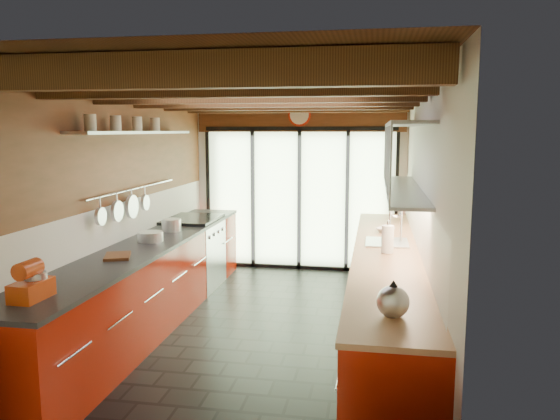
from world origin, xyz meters
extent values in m
plane|color=black|center=(0.00, 0.00, 0.00)|extent=(5.50, 5.50, 0.00)
plane|color=silver|center=(0.00, 2.75, 1.30)|extent=(3.20, 0.00, 3.20)
plane|color=silver|center=(0.00, -2.75, 1.30)|extent=(3.20, 0.00, 3.20)
plane|color=silver|center=(-1.60, 0.00, 1.30)|extent=(0.00, 5.50, 5.50)
plane|color=silver|center=(1.60, 0.00, 1.30)|extent=(0.00, 5.50, 5.50)
plane|color=#472814|center=(0.00, 0.00, 2.60)|extent=(5.50, 5.50, 0.00)
cube|color=#593316|center=(0.00, -2.25, 2.48)|extent=(3.14, 0.14, 0.22)
cube|color=#593316|center=(0.00, -1.35, 2.48)|extent=(3.14, 0.14, 0.22)
cube|color=#593316|center=(0.00, -0.45, 2.48)|extent=(3.14, 0.14, 0.22)
cube|color=#593316|center=(0.00, 0.45, 2.48)|extent=(3.14, 0.14, 0.22)
cube|color=#593316|center=(0.00, 1.35, 2.48)|extent=(3.14, 0.14, 0.22)
cube|color=#593316|center=(0.00, 2.25, 2.48)|extent=(3.14, 0.14, 0.22)
cube|color=brown|center=(0.00, 2.71, 2.35)|extent=(3.14, 0.06, 0.50)
plane|color=brown|center=(-1.57, 0.20, 1.98)|extent=(0.00, 4.90, 4.90)
plane|color=#C6EAAD|center=(0.00, 2.73, 1.08)|extent=(2.90, 0.00, 2.90)
cube|color=black|center=(-1.45, 2.72, 1.07)|extent=(0.05, 0.04, 2.15)
cube|color=black|center=(1.45, 2.72, 1.07)|extent=(0.05, 0.04, 2.15)
cube|color=black|center=(0.00, 2.69, 1.07)|extent=(0.06, 0.05, 2.15)
cube|color=black|center=(0.00, 2.69, 2.15)|extent=(2.90, 0.05, 0.06)
cylinder|color=red|center=(0.00, 2.67, 2.35)|extent=(0.34, 0.04, 0.34)
cylinder|color=beige|center=(0.00, 2.65, 2.35)|extent=(0.28, 0.02, 0.28)
cube|color=#991806|center=(-1.28, 0.00, 0.44)|extent=(0.65, 5.00, 0.88)
cube|color=black|center=(-1.28, 0.00, 0.90)|extent=(0.68, 5.00, 0.04)
cube|color=silver|center=(-1.28, 1.45, 0.44)|extent=(0.66, 0.90, 0.90)
cube|color=black|center=(-1.28, 1.45, 0.93)|extent=(0.65, 0.90, 0.06)
cube|color=#991806|center=(1.28, 0.00, 0.44)|extent=(0.65, 5.00, 0.88)
cube|color=tan|center=(1.28, 0.00, 0.90)|extent=(0.68, 5.00, 0.04)
cube|color=white|center=(0.95, 0.40, 0.44)|extent=(0.02, 0.60, 0.84)
cube|color=silver|center=(1.28, 0.40, 0.93)|extent=(0.45, 0.52, 0.02)
cylinder|color=silver|center=(1.42, 0.40, 1.10)|extent=(0.02, 0.02, 0.34)
torus|color=silver|center=(1.36, 0.40, 1.27)|extent=(0.14, 0.02, 0.14)
plane|color=silver|center=(1.26, 0.30, 1.85)|extent=(0.00, 3.00, 3.00)
cube|color=#9EA0A5|center=(1.43, 0.30, 1.51)|extent=(0.34, 3.00, 0.03)
cube|color=#9EA0A5|center=(1.43, 0.30, 2.19)|extent=(0.34, 3.00, 0.03)
cylinder|color=silver|center=(-1.54, 0.30, 1.47)|extent=(0.02, 2.20, 0.02)
cube|color=silver|center=(-1.45, 0.20, 2.10)|extent=(0.28, 2.60, 0.03)
cylinder|color=silver|center=(-1.50, -0.60, 1.29)|extent=(0.04, 0.18, 0.18)
cylinder|color=silver|center=(-1.50, -0.25, 1.29)|extent=(0.04, 0.22, 0.22)
cylinder|color=silver|center=(-1.50, 0.10, 1.29)|extent=(0.04, 0.26, 0.26)
cylinder|color=silver|center=(-1.50, 0.45, 1.29)|extent=(0.04, 0.18, 0.18)
cube|color=#BF3A0F|center=(-1.27, -2.06, 0.99)|extent=(0.19, 0.32, 0.14)
cylinder|color=#BF3A0F|center=(-1.27, -2.08, 1.15)|extent=(0.13, 0.21, 0.13)
cylinder|color=silver|center=(-1.27, -2.00, 1.03)|extent=(0.16, 0.16, 0.14)
cylinder|color=silver|center=(-1.27, 0.67, 0.99)|extent=(0.27, 0.27, 0.15)
cylinder|color=silver|center=(-1.27, 0.04, 0.97)|extent=(0.31, 0.31, 0.11)
cube|color=brown|center=(-1.27, -0.74, 0.93)|extent=(0.33, 0.38, 0.03)
sphere|color=silver|center=(1.27, -1.98, 1.03)|extent=(0.26, 0.26, 0.21)
cone|color=black|center=(1.27, -1.98, 1.14)|extent=(0.10, 0.10, 0.06)
cylinder|color=silver|center=(1.27, -1.86, 1.04)|extent=(0.04, 0.08, 0.05)
cylinder|color=white|center=(1.27, -0.10, 1.06)|extent=(0.14, 0.14, 0.27)
cylinder|color=silver|center=(1.27, -0.10, 1.22)|extent=(0.03, 0.03, 0.05)
imported|color=silver|center=(1.27, 0.42, 1.01)|extent=(0.09, 0.10, 0.18)
imported|color=silver|center=(1.27, 1.04, 0.95)|extent=(0.28, 0.28, 0.05)
camera|label=1|loc=(1.14, -5.47, 2.12)|focal=35.00mm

